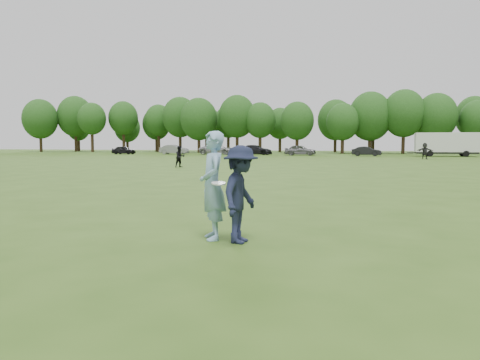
% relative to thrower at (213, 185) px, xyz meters
% --- Properties ---
extents(ground, '(200.00, 200.00, 0.00)m').
position_rel_thrower_xyz_m(ground, '(0.54, -0.65, -1.06)').
color(ground, '#2F4F16').
rests_on(ground, ground).
extents(thrower, '(0.81, 0.92, 2.12)m').
position_rel_thrower_xyz_m(thrower, '(0.00, 0.00, 0.00)').
color(thrower, '#84AECC').
rests_on(thrower, ground).
extents(defender, '(0.78, 1.24, 1.84)m').
position_rel_thrower_xyz_m(defender, '(0.61, -0.17, -0.14)').
color(defender, '#171D34').
rests_on(defender, ground).
extents(player_far_a, '(0.97, 0.99, 1.61)m').
position_rel_thrower_xyz_m(player_far_a, '(-10.79, 24.45, -0.25)').
color(player_far_a, black).
rests_on(player_far_a, ground).
extents(player_far_d, '(1.75, 0.70, 1.84)m').
position_rel_thrower_xyz_m(player_far_d, '(9.21, 47.55, -0.14)').
color(player_far_d, '#262626').
rests_on(player_far_d, ground).
extents(car_a, '(3.87, 1.69, 1.30)m').
position_rel_thrower_xyz_m(car_a, '(-34.58, 58.69, -0.41)').
color(car_a, black).
rests_on(car_a, ground).
extents(car_b, '(4.58, 1.62, 1.51)m').
position_rel_thrower_xyz_m(car_b, '(-26.64, 60.39, -0.31)').
color(car_b, gray).
rests_on(car_b, ground).
extents(car_c, '(5.73, 2.74, 1.58)m').
position_rel_thrower_xyz_m(car_c, '(-19.34, 60.42, -0.27)').
color(car_c, '#9E9EA2').
rests_on(car_c, ground).
extents(car_d, '(5.32, 2.61, 1.49)m').
position_rel_thrower_xyz_m(car_d, '(-13.46, 60.85, -0.31)').
color(car_d, black).
rests_on(car_d, ground).
extents(car_e, '(4.54, 1.91, 1.54)m').
position_rel_thrower_xyz_m(car_e, '(-6.33, 58.75, -0.29)').
color(car_e, slate).
rests_on(car_e, ground).
extents(car_f, '(4.11, 1.80, 1.31)m').
position_rel_thrower_xyz_m(car_f, '(2.90, 58.56, -0.40)').
color(car_f, black).
rests_on(car_f, ground).
extents(disc_in_play, '(0.28, 0.28, 0.08)m').
position_rel_thrower_xyz_m(disc_in_play, '(0.22, -0.30, 0.07)').
color(disc_in_play, white).
rests_on(disc_in_play, ground).
extents(cargo_trailer, '(9.00, 2.75, 3.20)m').
position_rel_thrower_xyz_m(cargo_trailer, '(13.26, 59.32, 0.72)').
color(cargo_trailer, silver).
rests_on(cargo_trailer, ground).
extents(treeline, '(130.35, 18.39, 11.74)m').
position_rel_thrower_xyz_m(treeline, '(3.35, 76.25, 5.20)').
color(treeline, '#332114').
rests_on(treeline, ground).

